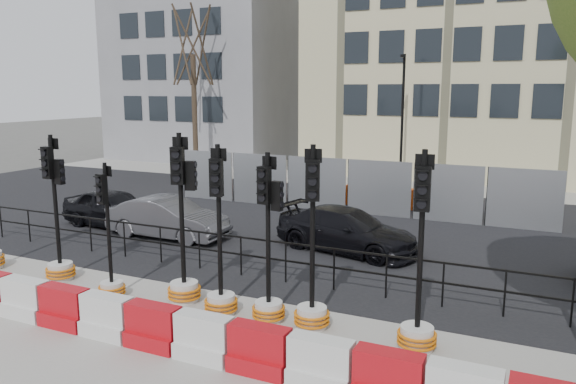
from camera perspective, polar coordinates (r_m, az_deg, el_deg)
The scene contains 21 objects.
ground at distance 12.92m, azimuth -7.45°, elevation -10.04°, with size 120.00×120.00×0.00m, color #51514C.
sidewalk_near at distance 10.71m, azimuth -16.35°, elevation -14.79°, with size 40.00×6.00×0.02m, color gray.
road at distance 18.92m, azimuth 3.97°, elevation -3.28°, with size 40.00×14.00×0.03m, color black.
sidewalk_far at distance 27.36m, azimuth 10.77°, elevation 0.82°, with size 40.00×4.00×0.02m, color gray.
building_grey at distance 38.25m, azimuth -7.83°, elevation 14.11°, with size 11.00×9.06×14.00m.
building_cream at distance 32.79m, azimuth 17.63°, elevation 17.88°, with size 15.00×10.06×18.00m.
kerb_railing at distance 13.67m, azimuth -4.81°, elevation -5.78°, with size 18.00×0.04×1.00m.
heras_fencing at distance 21.44m, azimuth 5.38°, elevation 0.24°, with size 14.33×1.72×2.00m.
lamp_post_far at distance 25.91m, azimuth 11.52°, elevation 7.42°, with size 0.12×0.56×6.00m.
tree_bare_far at distance 31.18m, azimuth -9.66°, elevation 14.27°, with size 2.00×2.00×9.00m.
barrier_row at distance 10.70m, azimuth -15.73°, elevation -12.70°, with size 16.75×0.50×0.80m.
traffic_signal_b at distance 14.37m, azimuth -22.28°, elevation -5.16°, with size 0.68×0.68×3.47m.
traffic_signal_c at distance 12.87m, azimuth -17.60°, elevation -7.63°, with size 0.59×0.59×2.98m.
traffic_signal_d at distance 12.17m, azimuth -10.56°, elevation -7.13°, with size 0.71×0.71×3.62m.
traffic_signal_e at distance 11.46m, azimuth -6.89°, elevation -8.94°, with size 0.68×0.68×3.45m.
traffic_signal_f at distance 11.02m, azimuth -1.99°, elevation -9.21°, with size 0.66×0.66×3.34m.
traffic_signal_g at distance 10.75m, azimuth 2.45°, elevation -10.12°, with size 0.69×0.69×3.52m.
traffic_signal_h at distance 10.16m, azimuth 13.05°, elevation -11.64°, with size 0.69×0.69×3.52m.
car_a at distance 19.27m, azimuth -17.24°, elevation -1.60°, with size 3.84×1.81×1.27m, color black.
car_b at distance 17.48m, azimuth -12.13°, elevation -2.59°, with size 3.82×1.36×1.25m, color #444448.
car_c at distance 15.78m, azimuth 6.01°, elevation -3.89°, with size 4.45×2.53×1.21m, color black.
Camera 1 is at (6.56, -10.17, 4.50)m, focal length 35.00 mm.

